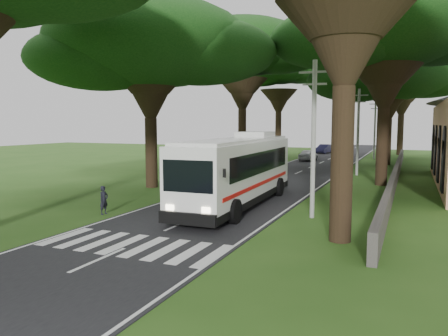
{
  "coord_description": "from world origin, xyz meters",
  "views": [
    {
      "loc": [
        10.05,
        -16.12,
        4.87
      ],
      "look_at": [
        -0.13,
        7.61,
        2.2
      ],
      "focal_mm": 35.0,
      "sensor_mm": 36.0,
      "label": 1
    }
  ],
  "objects_px": {
    "pole_near": "(313,137)",
    "distant_car_a": "(308,155)",
    "pole_mid": "(358,130)",
    "pedestrian": "(104,200)",
    "pole_far": "(375,128)",
    "coach_bus": "(238,170)",
    "distant_car_b": "(324,149)"
  },
  "relations": [
    {
      "from": "pole_near",
      "to": "distant_car_a",
      "type": "distance_m",
      "value": 34.84
    },
    {
      "from": "pole_mid",
      "to": "pedestrian",
      "type": "height_order",
      "value": "pole_mid"
    },
    {
      "from": "pole_far",
      "to": "pedestrian",
      "type": "distance_m",
      "value": 44.88
    },
    {
      "from": "pole_far",
      "to": "coach_bus",
      "type": "height_order",
      "value": "pole_far"
    },
    {
      "from": "pole_mid",
      "to": "distant_car_b",
      "type": "xyz_separation_m",
      "value": [
        -8.25,
        28.65,
        -3.44
      ]
    },
    {
      "from": "coach_bus",
      "to": "distant_car_a",
      "type": "height_order",
      "value": "coach_bus"
    },
    {
      "from": "coach_bus",
      "to": "pedestrian",
      "type": "relative_size",
      "value": 8.85
    },
    {
      "from": "coach_bus",
      "to": "pole_far",
      "type": "bearing_deg",
      "value": 81.17
    },
    {
      "from": "pole_near",
      "to": "pole_far",
      "type": "height_order",
      "value": "same"
    },
    {
      "from": "pole_near",
      "to": "distant_car_b",
      "type": "distance_m",
      "value": 49.47
    },
    {
      "from": "distant_car_a",
      "to": "distant_car_b",
      "type": "relative_size",
      "value": 1.0
    },
    {
      "from": "pole_near",
      "to": "pedestrian",
      "type": "relative_size",
      "value": 5.23
    },
    {
      "from": "pole_near",
      "to": "pedestrian",
      "type": "distance_m",
      "value": 11.51
    },
    {
      "from": "distant_car_b",
      "to": "pedestrian",
      "type": "distance_m",
      "value": 52.21
    },
    {
      "from": "pedestrian",
      "to": "distant_car_a",
      "type": "bearing_deg",
      "value": 1.08
    },
    {
      "from": "coach_bus",
      "to": "pedestrian",
      "type": "xyz_separation_m",
      "value": [
        -5.72,
        -5.12,
        -1.37
      ]
    },
    {
      "from": "distant_car_b",
      "to": "pole_far",
      "type": "bearing_deg",
      "value": -35.92
    },
    {
      "from": "pole_far",
      "to": "coach_bus",
      "type": "bearing_deg",
      "value": -96.98
    },
    {
      "from": "pole_near",
      "to": "distant_car_b",
      "type": "height_order",
      "value": "pole_near"
    },
    {
      "from": "pole_far",
      "to": "pole_near",
      "type": "bearing_deg",
      "value": -90.0
    },
    {
      "from": "distant_car_a",
      "to": "pedestrian",
      "type": "distance_m",
      "value": 37.46
    },
    {
      "from": "pole_near",
      "to": "distant_car_a",
      "type": "relative_size",
      "value": 1.85
    },
    {
      "from": "pole_near",
      "to": "pole_mid",
      "type": "xyz_separation_m",
      "value": [
        0.0,
        20.0,
        0.0
      ]
    },
    {
      "from": "pole_mid",
      "to": "distant_car_a",
      "type": "distance_m",
      "value": 16.14
    },
    {
      "from": "distant_car_b",
      "to": "pedestrian",
      "type": "xyz_separation_m",
      "value": [
        -2.16,
        -52.17,
        0.02
      ]
    },
    {
      "from": "pole_far",
      "to": "pedestrian",
      "type": "bearing_deg",
      "value": -103.47
    },
    {
      "from": "coach_bus",
      "to": "distant_car_a",
      "type": "bearing_deg",
      "value": 93.24
    },
    {
      "from": "pole_mid",
      "to": "distant_car_a",
      "type": "xyz_separation_m",
      "value": [
        -7.57,
        13.84,
        -3.42
      ]
    },
    {
      "from": "distant_car_b",
      "to": "pedestrian",
      "type": "height_order",
      "value": "pedestrian"
    },
    {
      "from": "distant_car_a",
      "to": "distant_car_b",
      "type": "bearing_deg",
      "value": -83.57
    },
    {
      "from": "pole_near",
      "to": "distant_car_a",
      "type": "xyz_separation_m",
      "value": [
        -7.57,
        33.84,
        -3.42
      ]
    },
    {
      "from": "pole_mid",
      "to": "distant_car_b",
      "type": "distance_m",
      "value": 30.01
    }
  ]
}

